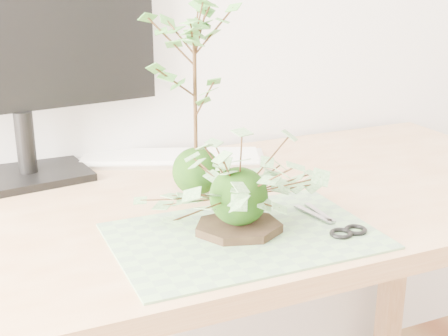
% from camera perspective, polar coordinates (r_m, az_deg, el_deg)
% --- Properties ---
extents(desk, '(1.60, 0.70, 0.74)m').
position_cam_1_polar(desk, '(1.27, -1.64, -6.85)').
color(desk, tan).
rests_on(desk, ground_plane).
extents(cutting_mat, '(0.45, 0.31, 0.00)m').
position_cam_1_polar(cutting_mat, '(1.09, 1.86, -6.22)').
color(cutting_mat, slate).
rests_on(cutting_mat, desk).
extents(stone_dish, '(0.20, 0.20, 0.01)m').
position_cam_1_polar(stone_dish, '(1.10, 1.33, -5.45)').
color(stone_dish, black).
rests_on(stone_dish, cutting_mat).
extents(ivy_kokedama, '(0.31, 0.31, 0.20)m').
position_cam_1_polar(ivy_kokedama, '(1.06, 1.37, -0.18)').
color(ivy_kokedama, black).
rests_on(ivy_kokedama, stone_dish).
extents(maple_kokedama, '(0.23, 0.23, 0.41)m').
position_cam_1_polar(maple_kokedama, '(1.21, -2.72, 10.36)').
color(maple_kokedama, black).
rests_on(maple_kokedama, desk).
extents(keyboard, '(0.46, 0.29, 0.02)m').
position_cam_1_polar(keyboard, '(1.50, -4.89, 0.94)').
color(keyboard, silver).
rests_on(keyboard, desk).
extents(monitor, '(0.62, 0.21, 0.54)m').
position_cam_1_polar(monitor, '(1.38, -18.69, 11.57)').
color(monitor, black).
rests_on(monitor, desk).
extents(scissors, '(0.08, 0.17, 0.01)m').
position_cam_1_polar(scissors, '(1.13, 10.57, -5.37)').
color(scissors, gray).
rests_on(scissors, cutting_mat).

